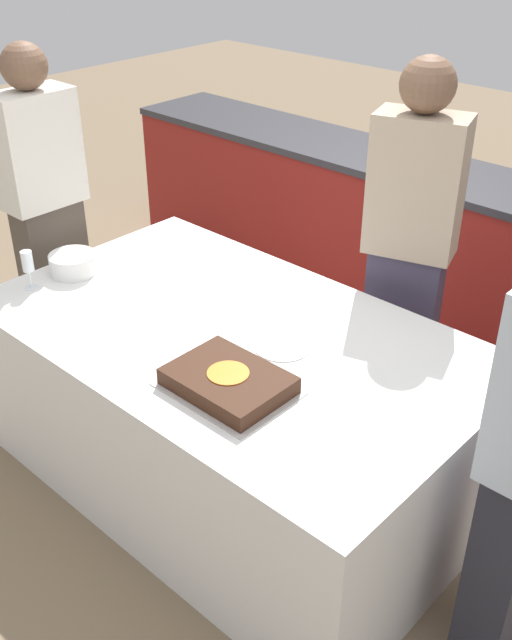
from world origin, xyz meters
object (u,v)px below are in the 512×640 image
object	(u,v)px
cake	(228,381)
plate_stack	(73,264)
person_seated_left	(47,216)
person_cutting_cake	(409,249)
wine_glass	(28,263)

from	to	relation	value
cake	plate_stack	bearing A→B (deg)	172.16
cake	person_seated_left	size ratio (longest dim) A/B	0.27
plate_stack	person_cutting_cake	bearing A→B (deg)	40.34
cake	wine_glass	distance (m)	1.13
plate_stack	person_seated_left	xyz separation A→B (m)	(-0.37, 0.13, 0.08)
cake	wine_glass	xyz separation A→B (m)	(-1.13, -0.05, 0.09)
person_seated_left	cake	bearing A→B (deg)	-100.72
cake	person_seated_left	world-z (taller)	person_seated_left
wine_glass	person_cutting_cake	world-z (taller)	person_cutting_cake
cake	plate_stack	xyz separation A→B (m)	(-1.11, 0.15, 0.01)
wine_glass	cake	bearing A→B (deg)	2.66
cake	person_cutting_cake	world-z (taller)	person_cutting_cake
plate_stack	cake	bearing A→B (deg)	-7.84
person_cutting_cake	person_seated_left	size ratio (longest dim) A/B	1.02
person_cutting_cake	plate_stack	bearing A→B (deg)	22.60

